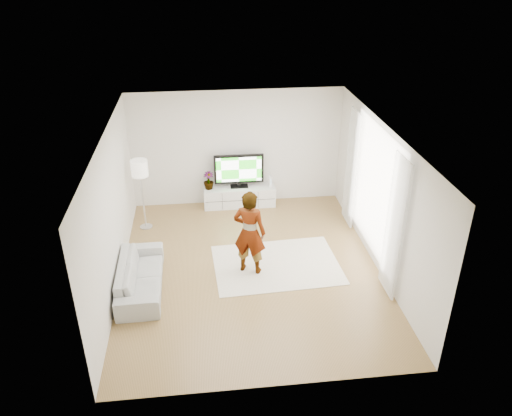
{
  "coord_description": "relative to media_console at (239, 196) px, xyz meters",
  "views": [
    {
      "loc": [
        -0.84,
        -8.13,
        5.64
      ],
      "look_at": [
        0.16,
        0.4,
        1.14
      ],
      "focal_mm": 35.0,
      "sensor_mm": 36.0,
      "label": 1
    }
  ],
  "objects": [
    {
      "name": "curtain_far",
      "position": [
        2.38,
        -1.16,
        1.11
      ],
      "size": [
        0.04,
        0.7,
        2.6
      ],
      "primitive_type": "cube",
      "color": "white",
      "rests_on": "floor"
    },
    {
      "name": "wall_left",
      "position": [
        -2.52,
        -2.76,
        1.16
      ],
      "size": [
        0.02,
        6.0,
        2.8
      ],
      "primitive_type": "cube",
      "color": "silver",
      "rests_on": "floor"
    },
    {
      "name": "wall_front",
      "position": [
        -0.02,
        -5.76,
        1.16
      ],
      "size": [
        5.0,
        0.02,
        2.8
      ],
      "primitive_type": "cube",
      "color": "silver",
      "rests_on": "floor"
    },
    {
      "name": "rug",
      "position": [
        0.51,
        -2.69,
        -0.24
      ],
      "size": [
        2.55,
        1.9,
        0.01
      ],
      "primitive_type": "cube",
      "rotation": [
        0.0,
        0.0,
        0.05
      ],
      "color": "silver",
      "rests_on": "floor"
    },
    {
      "name": "curtain_near",
      "position": [
        2.38,
        -3.76,
        1.11
      ],
      "size": [
        0.04,
        0.7,
        2.6
      ],
      "primitive_type": "cube",
      "color": "white",
      "rests_on": "floor"
    },
    {
      "name": "sofa",
      "position": [
        -2.1,
        -3.16,
        0.04
      ],
      "size": [
        0.79,
        1.96,
        0.57
      ],
      "primitive_type": "imported",
      "rotation": [
        0.0,
        0.0,
        1.59
      ],
      "color": "#B0B0AB",
      "rests_on": "floor"
    },
    {
      "name": "player",
      "position": [
        -0.04,
        -2.83,
        0.63
      ],
      "size": [
        0.73,
        0.62,
        1.71
      ],
      "primitive_type": "imported",
      "rotation": [
        0.0,
        0.0,
        2.75
      ],
      "color": "#334772",
      "rests_on": "rug"
    },
    {
      "name": "wall_back",
      "position": [
        -0.02,
        0.24,
        1.16
      ],
      "size": [
        5.0,
        0.02,
        2.8
      ],
      "primitive_type": "cube",
      "color": "silver",
      "rests_on": "floor"
    },
    {
      "name": "floor",
      "position": [
        -0.02,
        -2.76,
        -0.24
      ],
      "size": [
        6.0,
        6.0,
        0.0
      ],
      "primitive_type": "plane",
      "color": "#9D7A47",
      "rests_on": "ground"
    },
    {
      "name": "media_console",
      "position": [
        0.0,
        0.0,
        0.0
      ],
      "size": [
        1.73,
        0.49,
        0.49
      ],
      "color": "white",
      "rests_on": "floor"
    },
    {
      "name": "game_console",
      "position": [
        0.76,
        -0.0,
        0.36
      ],
      "size": [
        0.06,
        0.18,
        0.23
      ],
      "rotation": [
        0.0,
        0.0,
        -0.04
      ],
      "color": "white",
      "rests_on": "media_console"
    },
    {
      "name": "window",
      "position": [
        2.46,
        -2.46,
        1.21
      ],
      "size": [
        0.01,
        2.6,
        2.5
      ],
      "primitive_type": "cube",
      "color": "white",
      "rests_on": "wall_right"
    },
    {
      "name": "ceiling",
      "position": [
        -0.02,
        -2.76,
        2.56
      ],
      "size": [
        6.0,
        6.0,
        0.0
      ],
      "primitive_type": "plane",
      "color": "white",
      "rests_on": "wall_back"
    },
    {
      "name": "television",
      "position": [
        0.0,
        0.03,
        0.69
      ],
      "size": [
        1.18,
        0.23,
        0.82
      ],
      "color": "black",
      "rests_on": "media_console"
    },
    {
      "name": "potted_plant",
      "position": [
        -0.73,
        0.0,
        0.46
      ],
      "size": [
        0.25,
        0.25,
        0.43
      ],
      "primitive_type": "imported",
      "rotation": [
        0.0,
        0.0,
        -0.02
      ],
      "color": "#3F7238",
      "rests_on": "media_console"
    },
    {
      "name": "wall_right",
      "position": [
        2.48,
        -2.76,
        1.16
      ],
      "size": [
        0.02,
        6.0,
        2.8
      ],
      "primitive_type": "cube",
      "color": "silver",
      "rests_on": "floor"
    },
    {
      "name": "floor_lamp",
      "position": [
        -2.2,
        -0.84,
        1.13
      ],
      "size": [
        0.36,
        0.36,
        1.62
      ],
      "color": "silver",
      "rests_on": "floor"
    }
  ]
}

